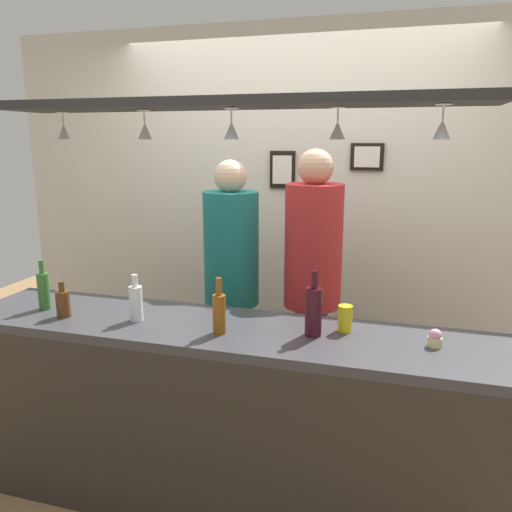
# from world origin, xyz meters

# --- Properties ---
(ground_plane) EXTENTS (8.00, 8.00, 0.00)m
(ground_plane) POSITION_xyz_m (0.00, 0.00, 0.00)
(ground_plane) COLOR olive
(back_wall) EXTENTS (4.40, 0.06, 2.60)m
(back_wall) POSITION_xyz_m (0.00, 1.10, 1.30)
(back_wall) COLOR silver
(back_wall) RESTS_ON ground_plane
(bar_counter) EXTENTS (2.70, 0.55, 0.96)m
(bar_counter) POSITION_xyz_m (0.00, -0.50, 0.65)
(bar_counter) COLOR #38383D
(bar_counter) RESTS_ON ground_plane
(overhead_glass_rack) EXTENTS (2.20, 0.36, 0.04)m
(overhead_glass_rack) POSITION_xyz_m (0.00, -0.30, 1.97)
(overhead_glass_rack) COLOR black
(hanging_wineglass_far_left) EXTENTS (0.07, 0.07, 0.13)m
(hanging_wineglass_far_left) POSITION_xyz_m (-0.90, -0.24, 1.86)
(hanging_wineglass_far_left) COLOR silver
(hanging_wineglass_far_left) RESTS_ON overhead_glass_rack
(hanging_wineglass_left) EXTENTS (0.07, 0.07, 0.13)m
(hanging_wineglass_left) POSITION_xyz_m (-0.42, -0.29, 1.86)
(hanging_wineglass_left) COLOR silver
(hanging_wineglass_left) RESTS_ON overhead_glass_rack
(hanging_wineglass_center_left) EXTENTS (0.07, 0.07, 0.13)m
(hanging_wineglass_center_left) POSITION_xyz_m (0.01, -0.33, 1.86)
(hanging_wineglass_center_left) COLOR silver
(hanging_wineglass_center_left) RESTS_ON overhead_glass_rack
(hanging_wineglass_center) EXTENTS (0.07, 0.07, 0.13)m
(hanging_wineglass_center) POSITION_xyz_m (0.46, -0.25, 1.86)
(hanging_wineglass_center) COLOR silver
(hanging_wineglass_center) RESTS_ON overhead_glass_rack
(hanging_wineglass_center_right) EXTENTS (0.07, 0.07, 0.13)m
(hanging_wineglass_center_right) POSITION_xyz_m (0.87, -0.34, 1.86)
(hanging_wineglass_center_right) COLOR silver
(hanging_wineglass_center_right) RESTS_ON overhead_glass_rack
(person_left_teal_shirt) EXTENTS (0.34, 0.34, 1.70)m
(person_left_teal_shirt) POSITION_xyz_m (-0.25, 0.42, 1.02)
(person_left_teal_shirt) COLOR #2D334C
(person_left_teal_shirt) RESTS_ON ground_plane
(person_middle_red_shirt) EXTENTS (0.34, 0.34, 1.76)m
(person_middle_red_shirt) POSITION_xyz_m (0.26, 0.42, 1.07)
(person_middle_red_shirt) COLOR #2D334C
(person_middle_red_shirt) RESTS_ON ground_plane
(bottle_beer_amber_tall) EXTENTS (0.06, 0.06, 0.26)m
(bottle_beer_amber_tall) POSITION_xyz_m (-0.02, -0.43, 1.06)
(bottle_beer_amber_tall) COLOR brown
(bottle_beer_amber_tall) RESTS_ON bar_counter
(bottle_beer_green_import) EXTENTS (0.06, 0.06, 0.26)m
(bottle_beer_green_import) POSITION_xyz_m (-1.00, -0.37, 1.06)
(bottle_beer_green_import) COLOR #336B2D
(bottle_beer_green_import) RESTS_ON bar_counter
(bottle_wine_dark_red) EXTENTS (0.08, 0.08, 0.30)m
(bottle_wine_dark_red) POSITION_xyz_m (0.39, -0.34, 1.07)
(bottle_wine_dark_red) COLOR #380F19
(bottle_wine_dark_red) RESTS_ON bar_counter
(bottle_soda_clear) EXTENTS (0.06, 0.06, 0.23)m
(bottle_soda_clear) POSITION_xyz_m (-0.46, -0.39, 1.05)
(bottle_soda_clear) COLOR silver
(bottle_soda_clear) RESTS_ON bar_counter
(bottle_beer_brown_stubby) EXTENTS (0.07, 0.07, 0.18)m
(bottle_beer_brown_stubby) POSITION_xyz_m (-0.83, -0.44, 1.03)
(bottle_beer_brown_stubby) COLOR #512D14
(bottle_beer_brown_stubby) RESTS_ON bar_counter
(drink_can) EXTENTS (0.07, 0.07, 0.12)m
(drink_can) POSITION_xyz_m (0.53, -0.25, 1.02)
(drink_can) COLOR yellow
(drink_can) RESTS_ON bar_counter
(cupcake) EXTENTS (0.06, 0.06, 0.08)m
(cupcake) POSITION_xyz_m (0.91, -0.32, 0.99)
(cupcake) COLOR beige
(cupcake) RESTS_ON bar_counter
(picture_frame_upper_small) EXTENTS (0.22, 0.02, 0.18)m
(picture_frame_upper_small) POSITION_xyz_m (0.50, 1.06, 1.70)
(picture_frame_upper_small) COLOR black
(picture_frame_upper_small) RESTS_ON back_wall
(picture_frame_crest) EXTENTS (0.18, 0.02, 0.26)m
(picture_frame_crest) POSITION_xyz_m (-0.08, 1.06, 1.60)
(picture_frame_crest) COLOR black
(picture_frame_crest) RESTS_ON back_wall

